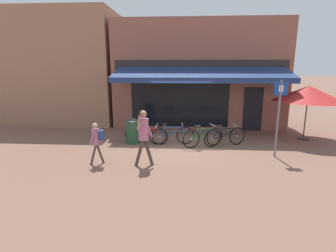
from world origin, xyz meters
name	(u,v)px	position (x,y,z in m)	size (l,w,h in m)	color
ground_plane	(180,145)	(0.00, 0.00, 0.00)	(160.00, 160.00, 0.00)	brown
shop_front	(198,74)	(0.85, 4.18, 2.66)	(8.64, 4.92, 5.32)	#8E5647
neighbour_building	(48,68)	(-7.66, 4.71, 2.98)	(7.98, 4.00, 5.97)	#9E7056
bike_rack_rail	(187,133)	(0.27, 0.14, 0.48)	(3.79, 0.04, 0.57)	#47494F
bicycle_red	(146,135)	(-1.37, 0.02, 0.37)	(1.78, 0.52, 0.84)	black
bicycle_blue	(171,135)	(-0.37, 0.11, 0.38)	(1.83, 0.52, 0.86)	black
bicycle_green	(203,137)	(0.88, -0.17, 0.39)	(1.61, 0.79, 0.87)	black
bicycle_black	(225,137)	(1.74, 0.01, 0.38)	(1.70, 0.76, 0.85)	black
pedestrian_adult	(144,132)	(-1.11, -2.28, 1.11)	(0.63, 0.48, 1.79)	#47382D
pedestrian_child	(97,138)	(-2.62, -2.24, 0.86)	(0.48, 0.39, 1.36)	#47382D
litter_bin	(133,130)	(-1.94, 0.20, 0.53)	(0.61, 0.61, 1.05)	#23472D
parking_sign	(279,111)	(3.31, -1.16, 1.61)	(0.44, 0.07, 2.65)	slate
cafe_parasol	(308,94)	(5.29, 1.22, 1.97)	(2.84, 2.84, 2.30)	#4C3D2D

